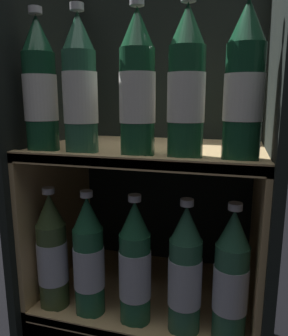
{
  "coord_description": "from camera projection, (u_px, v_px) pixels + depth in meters",
  "views": [
    {
      "loc": [
        0.2,
        -0.58,
        0.7
      ],
      "look_at": [
        0.0,
        0.13,
        0.55
      ],
      "focal_mm": 35.0,
      "sensor_mm": 36.0,
      "label": 1
    }
  ],
  "objects": [
    {
      "name": "bottle_lower_front_2",
      "position": [
        136.0,
        266.0,
        0.73
      ],
      "size": [
        0.07,
        0.07,
        0.3
      ],
      "color": "#1E5638",
      "rests_on": "shelf_lower"
    },
    {
      "name": "bottle_lower_front_0",
      "position": [
        52.0,
        254.0,
        0.78
      ],
      "size": [
        0.07,
        0.07,
        0.3
      ],
      "color": "#384C28",
      "rests_on": "shelf_lower"
    },
    {
      "name": "bottle_upper_front_3",
      "position": [
        186.0,
        87.0,
        0.62
      ],
      "size": [
        0.07,
        0.07,
        0.3
      ],
      "color": "#194C2D",
      "rests_on": "shelf_upper"
    },
    {
      "name": "shelf_upper",
      "position": [
        149.0,
        215.0,
        0.83
      ],
      "size": [
        0.53,
        0.37,
        0.59
      ],
      "color": "tan",
      "rests_on": "ground_plane"
    },
    {
      "name": "bottle_upper_front_2",
      "position": [
        137.0,
        88.0,
        0.65
      ],
      "size": [
        0.07,
        0.07,
        0.3
      ],
      "color": "#194C2D",
      "rests_on": "shelf_upper"
    },
    {
      "name": "bottle_lower_front_4",
      "position": [
        231.0,
        280.0,
        0.67
      ],
      "size": [
        0.07,
        0.07,
        0.3
      ],
      "color": "#285B42",
      "rests_on": "shelf_lower"
    },
    {
      "name": "bottle_lower_front_1",
      "position": [
        89.0,
        259.0,
        0.76
      ],
      "size": [
        0.07,
        0.07,
        0.3
      ],
      "color": "#1E5638",
      "rests_on": "shelf_lower"
    },
    {
      "name": "fridge_side_right",
      "position": [
        269.0,
        182.0,
        0.74
      ],
      "size": [
        0.02,
        0.41,
        1.04
      ],
      "primitive_type": "cube",
      "color": "black",
      "rests_on": "ground_plane"
    },
    {
      "name": "fridge_back_wall",
      "position": [
        166.0,
        161.0,
        0.99
      ],
      "size": [
        0.57,
        0.02,
        1.04
      ],
      "primitive_type": "cube",
      "color": "black",
      "rests_on": "ground_plane"
    },
    {
      "name": "bottle_upper_front_0",
      "position": [
        40.0,
        89.0,
        0.7
      ],
      "size": [
        0.07,
        0.07,
        0.3
      ],
      "color": "#144228",
      "rests_on": "shelf_upper"
    },
    {
      "name": "bottle_upper_front_1",
      "position": [
        80.0,
        89.0,
        0.68
      ],
      "size": [
        0.07,
        0.07,
        0.3
      ],
      "color": "#285B42",
      "rests_on": "shelf_upper"
    },
    {
      "name": "fridge_side_left",
      "position": [
        51.0,
        168.0,
        0.88
      ],
      "size": [
        0.02,
        0.41,
        1.04
      ],
      "primitive_type": "cube",
      "color": "black",
      "rests_on": "ground_plane"
    },
    {
      "name": "bottle_upper_front_4",
      "position": [
        244.0,
        87.0,
        0.59
      ],
      "size": [
        0.07,
        0.07,
        0.3
      ],
      "color": "#144228",
      "rests_on": "shelf_upper"
    },
    {
      "name": "shelf_lower",
      "position": [
        149.0,
        304.0,
        0.87
      ],
      "size": [
        0.53,
        0.37,
        0.21
      ],
      "color": "tan",
      "rests_on": "ground_plane"
    },
    {
      "name": "bottle_lower_front_3",
      "position": [
        185.0,
        273.0,
        0.7
      ],
      "size": [
        0.07,
        0.07,
        0.3
      ],
      "color": "#285B42",
      "rests_on": "shelf_lower"
    }
  ]
}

